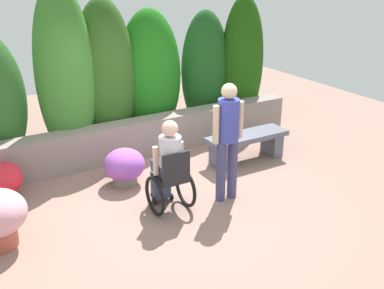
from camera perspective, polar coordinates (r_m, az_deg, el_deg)
The scene contains 8 objects.
ground_plane at distance 6.72m, azimuth -2.04°, elevation -6.79°, with size 13.46×13.46×0.00m, color #8D6D61.
stone_retaining_wall at distance 8.03m, azimuth -8.03°, elevation 0.60°, with size 6.65×0.38×0.65m, color gray.
hedge_backdrop at distance 8.11m, azimuth -13.27°, elevation 7.28°, with size 7.38×1.07×3.01m.
stone_bench at distance 7.87m, azimuth 6.94°, elevation 0.15°, with size 1.47×0.46×0.50m.
person_in_wheelchair at distance 6.18m, azimuth -2.94°, elevation -3.06°, with size 0.53×0.66×1.33m.
person_standing_companion at distance 6.32m, azimuth 4.53°, elevation 1.26°, with size 0.49×0.30×1.73m.
flower_pot_terracotta_by_wall at distance 7.09m, azimuth -8.49°, elevation -2.74°, with size 0.63×0.63×0.58m.
flower_pot_red_accent at distance 7.13m, azimuth -22.52°, elevation -4.29°, with size 0.52×0.52×0.56m.
Camera 1 is at (-2.74, -5.20, 3.25)m, focal length 42.40 mm.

